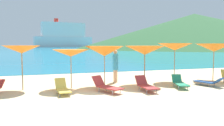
% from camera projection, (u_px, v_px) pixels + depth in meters
% --- Properties ---
extents(ground_plane, '(50.00, 100.00, 0.30)m').
position_uv_depth(ground_plane, '(71.00, 73.00, 18.51)').
color(ground_plane, beige).
extents(ocean_water, '(650.00, 440.00, 0.02)m').
position_uv_depth(ocean_water, '(45.00, 47.00, 226.68)').
color(ocean_water, teal).
rests_on(ocean_water, ground_plane).
extents(headland_hill, '(129.79, 129.79, 19.17)m').
position_uv_depth(headland_hill, '(194.00, 31.00, 124.35)').
color(headland_hill, '#2D5B33').
rests_on(headland_hill, ground_plane).
extents(umbrella_3, '(1.88, 1.88, 2.20)m').
position_uv_depth(umbrella_3, '(22.00, 50.00, 10.91)').
color(umbrella_3, '#9E7F59').
rests_on(umbrella_3, ground_plane).
extents(umbrella_4, '(2.05, 2.05, 1.99)m').
position_uv_depth(umbrella_4, '(71.00, 53.00, 11.34)').
color(umbrella_4, '#9E7F59').
rests_on(umbrella_4, ground_plane).
extents(umbrella_5, '(2.23, 2.23, 2.16)m').
position_uv_depth(umbrella_5, '(104.00, 51.00, 11.83)').
color(umbrella_5, '#9E7F59').
rests_on(umbrella_5, ground_plane).
extents(umbrella_6, '(2.24, 2.24, 2.17)m').
position_uv_depth(umbrella_6, '(145.00, 50.00, 12.42)').
color(umbrella_6, '#9E7F59').
rests_on(umbrella_6, ground_plane).
extents(umbrella_7, '(2.10, 2.10, 2.32)m').
position_uv_depth(umbrella_7, '(175.00, 47.00, 13.42)').
color(umbrella_7, '#9E7F59').
rests_on(umbrella_7, ground_plane).
extents(umbrella_8, '(2.42, 2.42, 2.30)m').
position_uv_depth(umbrella_8, '(214.00, 48.00, 13.87)').
color(umbrella_8, '#9E7F59').
rests_on(umbrella_8, ground_plane).
extents(lounge_chair_2, '(0.66, 1.50, 0.64)m').
position_uv_depth(lounge_chair_2, '(62.00, 88.00, 10.16)').
color(lounge_chair_2, '#D8BF4C').
rests_on(lounge_chair_2, ground_plane).
extents(lounge_chair_4, '(1.28, 1.72, 0.72)m').
position_uv_depth(lounge_chair_4, '(106.00, 86.00, 10.53)').
color(lounge_chair_4, '#A53333').
rests_on(lounge_chair_4, ground_plane).
extents(lounge_chair_8, '(0.93, 1.60, 0.62)m').
position_uv_depth(lounge_chair_8, '(180.00, 82.00, 11.65)').
color(lounge_chair_8, '#268C66').
rests_on(lounge_chair_8, ground_plane).
extents(lounge_chair_9, '(1.04, 1.62, 0.53)m').
position_uv_depth(lounge_chair_9, '(208.00, 81.00, 12.11)').
color(lounge_chair_9, '#1E478C').
rests_on(lounge_chair_9, ground_plane).
extents(lounge_chair_10, '(0.60, 1.58, 0.68)m').
position_uv_depth(lounge_chair_10, '(146.00, 85.00, 10.81)').
color(lounge_chair_10, '#A53333').
rests_on(lounge_chair_10, ground_plane).
extents(beachgoer_2, '(0.33, 0.33, 1.92)m').
position_uv_depth(beachgoer_2, '(115.00, 65.00, 13.27)').
color(beachgoer_2, '#DBAA84').
rests_on(beachgoer_2, ground_plane).
extents(cruise_ship, '(46.54, 16.99, 22.60)m').
position_uv_depth(cruise_ship, '(64.00, 36.00, 180.26)').
color(cruise_ship, white).
rests_on(cruise_ship, ocean_water).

